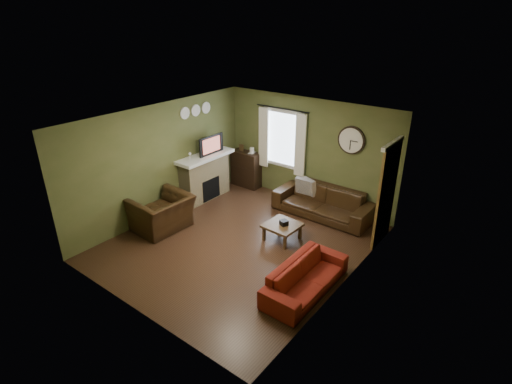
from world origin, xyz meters
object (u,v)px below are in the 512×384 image
Objects in this scene: bookshelf at (246,169)px; sofa_red at (306,277)px; armchair at (162,213)px; sofa_brown at (323,202)px; coffee_table at (282,232)px.

sofa_red is (3.64, -2.91, -0.22)m from bookshelf.
bookshelf is 0.82× the size of armchair.
bookshelf is at bearing 173.70° from sofa_brown.
armchair is 2.65m from coffee_table.
bookshelf reaches higher than sofa_brown.
sofa_red is 1.70m from coffee_table.
armchair is at bearing -132.53° from sofa_brown.
sofa_brown is 1.95× the size of armchair.
armchair reaches higher than sofa_brown.
bookshelf is 2.53m from sofa_brown.
sofa_red is (1.13, -2.63, -0.07)m from sofa_brown.
coffee_table is (2.34, 1.22, -0.20)m from armchair.
sofa_brown is 1.26× the size of sofa_red.
sofa_brown is at bearing 23.16° from sofa_red.
bookshelf is 0.42× the size of sofa_brown.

